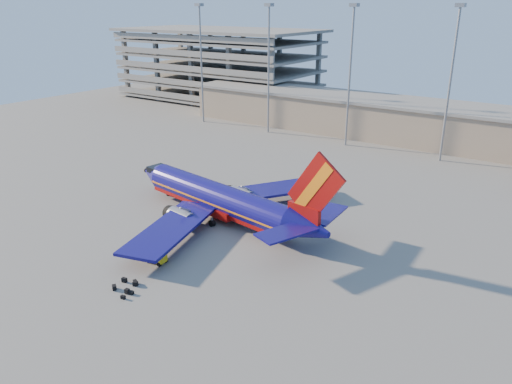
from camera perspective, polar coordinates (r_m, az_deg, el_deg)
ground at (r=69.67m, az=-2.36°, el=-3.46°), size 220.00×220.00×0.00m
terminal_building at (r=114.80m, az=19.73°, el=7.34°), size 122.00×16.00×8.50m
parking_garage at (r=160.99m, az=-4.25°, el=14.68°), size 62.00×32.00×21.40m
light_mast_row at (r=102.78m, az=15.98°, el=13.83°), size 101.60×1.60×28.65m
aircraft_main at (r=69.80m, az=-3.75°, el=-0.95°), size 38.44×36.72×13.07m
baggage_tug at (r=59.93m, az=-11.29°, el=-7.22°), size 2.32×1.49×1.61m
luggage_pile at (r=55.81m, az=-14.58°, el=-10.46°), size 3.06×3.18×0.54m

